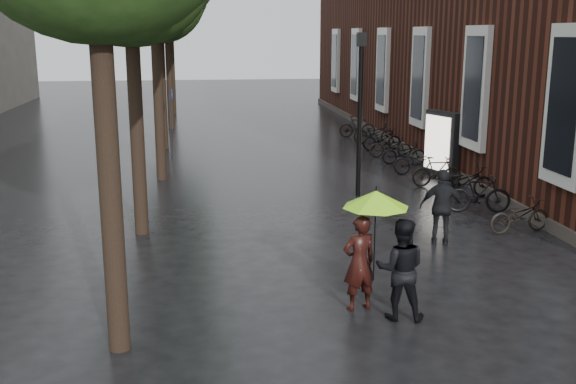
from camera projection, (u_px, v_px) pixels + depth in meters
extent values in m
plane|color=black|center=(399.00, 363.00, 9.62)|extent=(120.00, 120.00, 0.00)
cube|color=silver|center=(568.00, 106.00, 14.95)|extent=(0.25, 1.60, 3.60)
cube|color=black|center=(564.00, 106.00, 14.94)|extent=(0.10, 1.20, 3.00)
cube|color=silver|center=(477.00, 88.00, 19.77)|extent=(0.25, 1.60, 3.60)
cube|color=black|center=(473.00, 88.00, 19.76)|extent=(0.10, 1.20, 3.00)
cube|color=silver|center=(421.00, 77.00, 24.59)|extent=(0.25, 1.60, 3.60)
cube|color=black|center=(418.00, 77.00, 24.58)|extent=(0.10, 1.20, 3.00)
cube|color=silver|center=(384.00, 70.00, 29.41)|extent=(0.25, 1.60, 3.60)
cube|color=black|center=(381.00, 70.00, 29.39)|extent=(0.10, 1.20, 3.00)
cube|color=silver|center=(357.00, 65.00, 34.23)|extent=(0.25, 1.60, 3.60)
cube|color=black|center=(355.00, 65.00, 34.21)|extent=(0.10, 1.20, 3.00)
cube|color=silver|center=(336.00, 61.00, 39.05)|extent=(0.25, 1.60, 3.60)
cube|color=black|center=(335.00, 61.00, 39.03)|extent=(0.10, 1.20, 3.00)
cube|color=#3F3833|center=(391.00, 138.00, 29.12)|extent=(0.40, 33.00, 0.30)
cylinder|color=black|center=(111.00, 197.00, 9.51)|extent=(0.32, 0.32, 4.68)
cylinder|color=black|center=(137.00, 138.00, 15.30)|extent=(0.32, 0.32, 4.51)
cylinder|color=black|center=(159.00, 102.00, 21.05)|extent=(0.32, 0.32, 4.95)
cylinder|color=black|center=(162.00, 94.00, 26.88)|extent=(0.32, 0.32, 4.40)
cylinder|color=black|center=(170.00, 79.00, 32.63)|extent=(0.32, 0.32, 4.79)
cylinder|color=black|center=(172.00, 74.00, 38.43)|extent=(0.32, 0.32, 4.57)
imported|color=black|center=(359.00, 263.00, 11.30)|extent=(0.69, 0.54, 1.66)
imported|color=black|center=(401.00, 269.00, 10.94)|extent=(0.97, 0.84, 1.70)
cylinder|color=black|center=(375.00, 240.00, 11.09)|extent=(0.02, 0.02, 1.41)
cone|color=#98FD1A|center=(376.00, 199.00, 10.93)|extent=(1.11, 1.11, 0.28)
cylinder|color=black|center=(376.00, 188.00, 10.89)|extent=(0.02, 0.02, 0.08)
imported|color=black|center=(442.00, 207.00, 14.85)|extent=(1.07, 0.72, 1.69)
imported|color=black|center=(519.00, 215.00, 15.80)|extent=(1.63, 0.79, 0.82)
imported|color=black|center=(478.00, 194.00, 17.52)|extent=(1.73, 0.77, 1.01)
imported|color=black|center=(464.00, 182.00, 19.07)|extent=(1.86, 0.88, 0.94)
imported|color=black|center=(437.00, 172.00, 20.49)|extent=(1.56, 0.50, 0.93)
imported|color=black|center=(419.00, 161.00, 22.26)|extent=(1.74, 0.71, 0.90)
imported|color=black|center=(404.00, 153.00, 24.02)|extent=(1.62, 0.72, 0.82)
imported|color=black|center=(390.00, 146.00, 25.35)|extent=(1.65, 0.79, 0.83)
imported|color=black|center=(382.00, 139.00, 26.98)|extent=(1.72, 0.84, 0.86)
imported|color=black|center=(374.00, 133.00, 28.49)|extent=(1.80, 0.85, 0.91)
imported|color=black|center=(357.00, 127.00, 30.14)|extent=(1.67, 0.66, 0.97)
cube|color=black|center=(442.00, 145.00, 21.73)|extent=(0.29, 1.42, 2.14)
cube|color=white|center=(437.00, 143.00, 21.70)|extent=(0.04, 1.19, 1.76)
cylinder|color=black|center=(360.00, 122.00, 18.96)|extent=(0.13, 0.13, 4.30)
cube|color=black|center=(362.00, 39.00, 18.44)|extent=(0.24, 0.24, 0.38)
sphere|color=#FFE5B2|center=(362.00, 39.00, 18.44)|extent=(0.19, 0.19, 0.19)
cylinder|color=#262628|center=(171.00, 126.00, 25.45)|extent=(0.06, 0.06, 2.30)
cylinder|color=#0D2C95|center=(172.00, 95.00, 25.20)|extent=(0.03, 0.46, 0.46)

